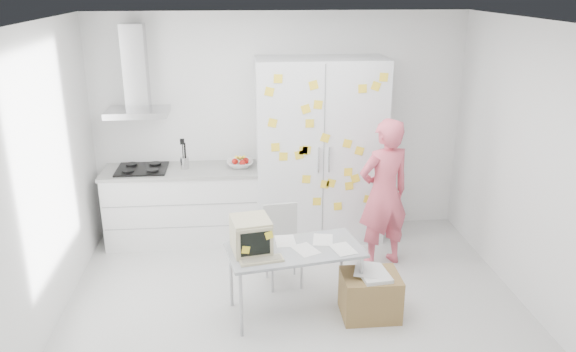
{
  "coord_description": "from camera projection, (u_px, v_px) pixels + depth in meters",
  "views": [
    {
      "loc": [
        -0.51,
        -4.67,
        3.03
      ],
      "look_at": [
        -0.01,
        0.78,
        1.11
      ],
      "focal_mm": 35.0,
      "sensor_mm": 36.0,
      "label": 1
    }
  ],
  "objects": [
    {
      "name": "tall_cabinet",
      "position": [
        320.0,
        151.0,
        6.69
      ],
      "size": [
        1.5,
        0.68,
        2.2
      ],
      "color": "silver",
      "rests_on": "ground"
    },
    {
      "name": "person",
      "position": [
        384.0,
        194.0,
        6.08
      ],
      "size": [
        0.7,
        0.57,
        1.68
      ],
      "primitive_type": "imported",
      "rotation": [
        0.0,
        0.0,
        3.45
      ],
      "color": "#DE5669",
      "rests_on": "ground"
    },
    {
      "name": "cardboard_box",
      "position": [
        370.0,
        294.0,
        5.3
      ],
      "size": [
        0.53,
        0.44,
        0.47
      ],
      "rotation": [
        0.0,
        0.0,
        0.0
      ],
      "color": "olive",
      "rests_on": "ground"
    },
    {
      "name": "walls",
      "position": [
        289.0,
        156.0,
        5.67
      ],
      "size": [
        4.52,
        4.01,
        2.7
      ],
      "color": "white",
      "rests_on": "ground"
    },
    {
      "name": "ceiling",
      "position": [
        298.0,
        23.0,
        4.55
      ],
      "size": [
        4.5,
        4.0,
        0.02
      ],
      "primitive_type": "cube",
      "color": "white",
      "rests_on": "walls"
    },
    {
      "name": "chair",
      "position": [
        282.0,
        240.0,
        5.84
      ],
      "size": [
        0.42,
        0.42,
        0.84
      ],
      "rotation": [
        0.0,
        0.0,
        0.13
      ],
      "color": "#ADAEAB",
      "rests_on": "ground"
    },
    {
      "name": "range_hood",
      "position": [
        136.0,
        80.0,
        6.37
      ],
      "size": [
        0.7,
        0.48,
        1.01
      ],
      "color": "silver",
      "rests_on": "walls"
    },
    {
      "name": "counter_run",
      "position": [
        183.0,
        204.0,
        6.78
      ],
      "size": [
        1.84,
        0.63,
        1.28
      ],
      "color": "white",
      "rests_on": "ground"
    },
    {
      "name": "floor",
      "position": [
        296.0,
        311.0,
        5.44
      ],
      "size": [
        4.5,
        4.0,
        0.02
      ],
      "primitive_type": "cube",
      "color": "silver",
      "rests_on": "ground"
    },
    {
      "name": "desk",
      "position": [
        267.0,
        242.0,
        5.15
      ],
      "size": [
        1.33,
        0.83,
        0.99
      ],
      "rotation": [
        0.0,
        0.0,
        0.18
      ],
      "color": "#94989E",
      "rests_on": "ground"
    }
  ]
}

